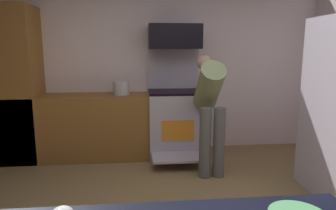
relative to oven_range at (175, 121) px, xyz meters
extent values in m
cube|color=silver|center=(-0.28, 0.37, 0.79)|extent=(5.20, 0.12, 2.60)
cube|color=brown|center=(-1.18, 0.01, -0.06)|extent=(2.40, 0.60, 0.90)
cube|color=brown|center=(-2.18, 0.01, 0.54)|extent=(0.60, 0.60, 2.10)
cube|color=#BEB3C6|center=(0.00, -0.01, -0.05)|extent=(0.76, 0.64, 0.92)
cube|color=black|center=(0.00, -0.01, 0.42)|extent=(0.76, 0.64, 0.03)
cube|color=#BEB3C6|center=(0.00, 0.28, 0.73)|extent=(0.76, 0.06, 0.59)
cube|color=orange|center=(0.00, -0.33, -0.06)|extent=(0.44, 0.01, 0.28)
cube|color=#BEB3C6|center=(0.00, -0.52, -0.37)|extent=(0.72, 0.38, 0.03)
cube|color=black|center=(0.00, 0.09, 1.20)|extent=(0.74, 0.38, 0.34)
cylinder|color=#5B5B5B|center=(0.26, -0.84, -0.08)|extent=(0.14, 0.14, 0.85)
cylinder|color=#5B5B5B|center=(0.43, -0.84, -0.08)|extent=(0.14, 0.14, 0.85)
cylinder|color=gray|center=(0.35, -0.61, 0.57)|extent=(0.30, 0.67, 0.66)
sphere|color=tan|center=(0.35, -0.33, 0.85)|extent=(0.20, 0.20, 0.20)
cylinder|color=silver|center=(-0.77, 0.01, 0.48)|extent=(0.23, 0.23, 0.19)
camera|label=1|loc=(-0.51, -4.22, 1.01)|focal=32.03mm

